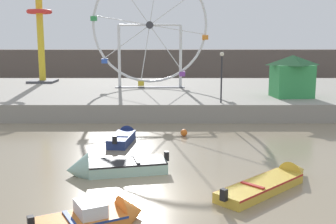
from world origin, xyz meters
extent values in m
plane|color=gray|center=(0.00, 0.00, 0.00)|extent=(240.00, 240.00, 0.00)
cube|color=gray|center=(0.00, 24.65, 0.68)|extent=(110.00, 20.54, 1.35)
cube|color=#564C47|center=(0.00, 46.98, 2.20)|extent=(140.00, 3.00, 4.40)
cube|color=gold|center=(3.95, 0.37, 0.21)|extent=(4.14, 4.06, 0.41)
cube|color=#B2231E|center=(3.95, 0.37, 0.37)|extent=(4.12, 4.04, 0.08)
cone|color=gold|center=(6.02, 2.37, 0.21)|extent=(1.73, 1.72, 1.19)
cube|color=black|center=(2.24, -1.27, 0.52)|extent=(0.31, 0.31, 0.44)
cube|color=#B2231E|center=(3.54, -0.02, 0.44)|extent=(0.85, 0.88, 0.06)
cube|color=orange|center=(-2.67, -2.97, 0.21)|extent=(3.21, 2.58, 0.42)
cube|color=navy|center=(-2.67, -2.97, 0.38)|extent=(3.19, 2.58, 0.08)
cone|color=orange|center=(-1.06, -2.11, 0.21)|extent=(1.32, 1.53, 1.31)
cube|color=black|center=(-4.04, -3.69, 0.53)|extent=(0.29, 0.31, 0.44)
cube|color=silver|center=(-2.35, -2.80, 0.65)|extent=(1.29, 1.39, 0.45)
cube|color=navy|center=(-3.00, -3.14, 0.45)|extent=(0.69, 1.11, 0.06)
cube|color=#93BCAD|center=(-1.71, 3.01, 0.27)|extent=(3.84, 2.34, 0.54)
cube|color=black|center=(-1.71, 3.01, 0.50)|extent=(3.81, 2.35, 0.08)
cone|color=#93BCAD|center=(-3.91, 2.50, 0.27)|extent=(1.29, 1.69, 1.51)
cube|color=black|center=(0.13, 3.42, 0.65)|extent=(0.25, 0.28, 0.44)
cube|color=black|center=(-1.27, 3.10, 0.57)|extent=(0.46, 1.35, 0.06)
cube|color=navy|center=(-2.54, 8.37, 0.26)|extent=(1.46, 3.14, 0.51)
cube|color=navy|center=(-2.54, 8.37, 0.47)|extent=(1.47, 3.12, 0.08)
cone|color=navy|center=(-2.30, 10.26, 0.26)|extent=(1.13, 0.96, 1.04)
cube|color=black|center=(-2.74, 6.76, 0.62)|extent=(0.26, 0.23, 0.44)
cube|color=navy|center=(-2.59, 7.99, 0.54)|extent=(0.94, 0.27, 0.06)
torus|color=silver|center=(-1.54, 25.29, 7.33)|extent=(11.00, 0.24, 11.00)
cylinder|color=#38383D|center=(-1.54, 25.29, 7.33)|extent=(0.70, 0.50, 0.70)
cylinder|color=silver|center=(-3.11, 25.29, 9.52)|extent=(3.19, 0.08, 4.42)
cylinder|color=silver|center=(-4.20, 25.29, 7.77)|extent=(5.32, 0.08, 0.96)
cube|color=#33934C|center=(-6.85, 25.29, 7.93)|extent=(0.56, 0.48, 0.44)
cylinder|color=silver|center=(-3.73, 25.29, 5.77)|extent=(4.42, 0.08, 3.19)
cube|color=#3356B7|center=(-5.92, 25.29, 3.92)|extent=(0.56, 0.48, 0.44)
cylinder|color=silver|center=(-1.98, 25.29, 4.68)|extent=(0.96, 0.08, 5.32)
cube|color=yellow|center=(-2.43, 25.29, 1.74)|extent=(0.56, 0.48, 0.44)
cylinder|color=silver|center=(0.02, 25.29, 5.14)|extent=(3.19, 0.08, 4.42)
cube|color=purple|center=(1.59, 25.29, 2.67)|extent=(0.56, 0.48, 0.44)
cylinder|color=silver|center=(1.11, 25.29, 6.89)|extent=(5.32, 0.08, 0.96)
cube|color=orange|center=(3.76, 25.29, 6.17)|extent=(0.56, 0.48, 0.44)
cylinder|color=silver|center=(0.64, 25.29, 8.89)|extent=(4.42, 0.08, 3.19)
cylinder|color=silver|center=(-4.50, 25.29, 4.34)|extent=(0.28, 0.28, 5.98)
cylinder|color=silver|center=(1.42, 25.29, 4.34)|extent=(0.28, 0.28, 5.98)
cylinder|color=silver|center=(-1.54, 25.29, 7.33)|extent=(5.92, 0.18, 0.18)
cube|color=#4C4C51|center=(-1.54, 25.29, 1.39)|extent=(6.72, 1.20, 0.08)
cylinder|color=gold|center=(-13.41, 30.06, 9.27)|extent=(0.70, 0.70, 15.83)
torus|color=red|center=(-13.41, 30.06, 8.85)|extent=(2.64, 2.64, 0.44)
cube|color=#4C4C51|center=(-13.41, 30.06, 1.47)|extent=(2.80, 2.80, 0.24)
cube|color=#33934C|center=(10.31, 18.58, 2.67)|extent=(3.22, 2.73, 2.64)
pyramid|color=#1C512A|center=(10.31, 18.58, 4.37)|extent=(3.55, 3.01, 0.80)
cylinder|color=#2D2D33|center=(4.17, 15.48, 3.09)|extent=(0.12, 0.12, 3.48)
sphere|color=#F2EACC|center=(4.17, 15.48, 4.97)|extent=(0.32, 0.32, 0.32)
sphere|color=orange|center=(1.21, 10.33, 0.22)|extent=(0.44, 0.44, 0.44)
camera|label=1|loc=(0.20, -16.07, 6.21)|focal=45.58mm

